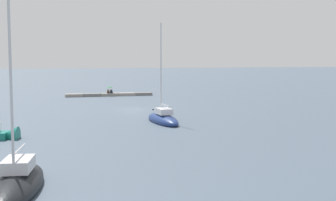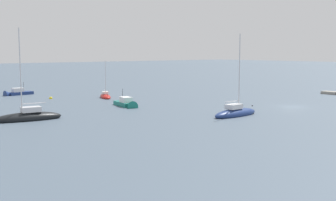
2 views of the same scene
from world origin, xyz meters
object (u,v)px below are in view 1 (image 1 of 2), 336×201
object	(u,v)px
person_seated_dark_left	(111,92)
sailboat_black_near	(17,184)
person_seated_brown_right	(108,92)
umbrella_open_green	(110,87)
sailboat_navy_mid	(163,119)

from	to	relation	value
person_seated_dark_left	sailboat_black_near	size ratio (longest dim) A/B	0.06
person_seated_brown_right	umbrella_open_green	xyz separation A→B (m)	(-0.27, -0.07, 0.84)
umbrella_open_green	sailboat_navy_mid	size ratio (longest dim) A/B	0.12
person_seated_dark_left	sailboat_navy_mid	world-z (taller)	sailboat_navy_mid
person_seated_dark_left	person_seated_brown_right	world-z (taller)	same
person_seated_dark_left	sailboat_navy_mid	size ratio (longest dim) A/B	0.07
person_seated_brown_right	sailboat_navy_mid	world-z (taller)	sailboat_navy_mid
sailboat_black_near	person_seated_dark_left	bearing A→B (deg)	-94.23
person_seated_brown_right	sailboat_navy_mid	size ratio (longest dim) A/B	0.07
person_seated_brown_right	umbrella_open_green	size ratio (longest dim) A/B	0.58
person_seated_brown_right	sailboat_navy_mid	bearing A→B (deg)	86.23
umbrella_open_green	sailboat_black_near	world-z (taller)	sailboat_black_near
sailboat_navy_mid	umbrella_open_green	bearing A→B (deg)	87.69
umbrella_open_green	person_seated_brown_right	bearing A→B (deg)	13.62
umbrella_open_green	sailboat_navy_mid	world-z (taller)	sailboat_navy_mid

